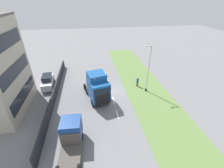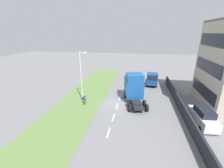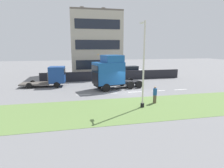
{
  "view_description": "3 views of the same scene",
  "coord_description": "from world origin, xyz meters",
  "views": [
    {
      "loc": [
        3.2,
        20.99,
        13.96
      ],
      "look_at": [
        -0.02,
        0.99,
        2.09
      ],
      "focal_mm": 24.0,
      "sensor_mm": 36.0,
      "label": 1
    },
    {
      "loc": [
        2.88,
        -20.72,
        10.52
      ],
      "look_at": [
        -1.04,
        0.81,
        2.98
      ],
      "focal_mm": 24.0,
      "sensor_mm": 36.0,
      "label": 2
    },
    {
      "loc": [
        -21.78,
        6.98,
        5.57
      ],
      "look_at": [
        -0.02,
        2.26,
        1.15
      ],
      "focal_mm": 30.0,
      "sensor_mm": 36.0,
      "label": 3
    }
  ],
  "objects": [
    {
      "name": "lamp_post",
      "position": [
        -5.87,
        0.62,
        3.6
      ],
      "size": [
        1.29,
        0.35,
        7.82
      ],
      "color": "black",
      "rests_on": "ground"
    },
    {
      "name": "boundary_wall",
      "position": [
        9.0,
        0.0,
        0.78
      ],
      "size": [
        0.25,
        24.0,
        1.56
      ],
      "color": "#232328",
      "rests_on": "ground"
    },
    {
      "name": "ground_plane",
      "position": [
        0.0,
        0.0,
        0.0
      ],
      "size": [
        120.0,
        120.0,
        0.0
      ],
      "primitive_type": "plane",
      "color": "slate",
      "rests_on": "ground"
    },
    {
      "name": "lane_markings",
      "position": [
        0.0,
        -0.7,
        0.0
      ],
      "size": [
        0.16,
        14.6,
        0.0
      ],
      "color": "white",
      "rests_on": "ground"
    },
    {
      "name": "pedestrian",
      "position": [
        -4.94,
        -1.08,
        0.85
      ],
      "size": [
        0.39,
        0.39,
        1.73
      ],
      "color": "brown",
      "rests_on": "ground"
    },
    {
      "name": "lorry_cab",
      "position": [
        2.3,
        1.99,
        2.27
      ],
      "size": [
        4.04,
        7.06,
        4.66
      ],
      "rotation": [
        0.0,
        0.0,
        0.23
      ],
      "color": "black",
      "rests_on": "ground"
    },
    {
      "name": "flatbed_truck",
      "position": [
        5.71,
        9.52,
        1.49
      ],
      "size": [
        2.46,
        6.23,
        2.84
      ],
      "rotation": [
        0.0,
        0.0,
        3.08
      ],
      "color": "navy",
      "rests_on": "ground"
    },
    {
      "name": "parked_car",
      "position": [
        10.75,
        -3.49,
        1.05
      ],
      "size": [
        2.21,
        4.8,
        2.17
      ],
      "rotation": [
        0.0,
        0.0,
        0.1
      ],
      "color": "silver",
      "rests_on": "ground"
    },
    {
      "name": "grass_verge",
      "position": [
        -6.0,
        0.0,
        0.01
      ],
      "size": [
        7.0,
        44.0,
        0.01
      ],
      "color": "#607F42",
      "rests_on": "ground"
    }
  ]
}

